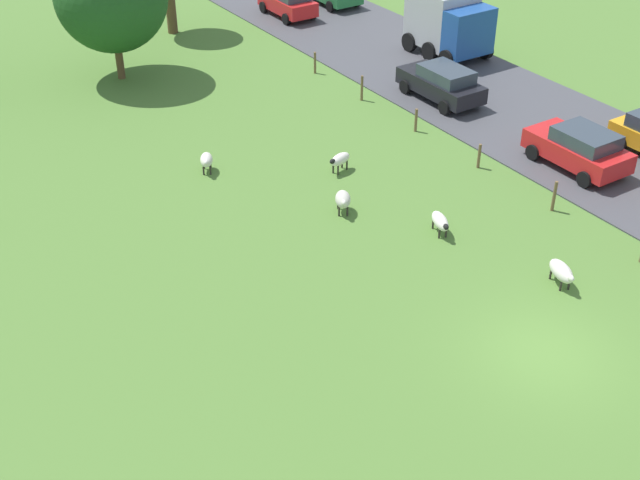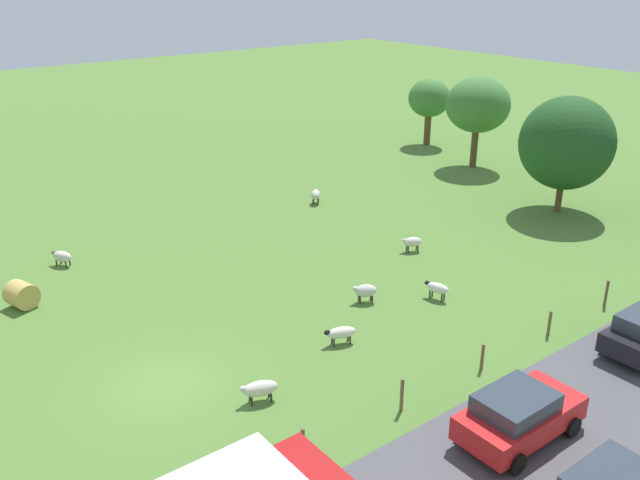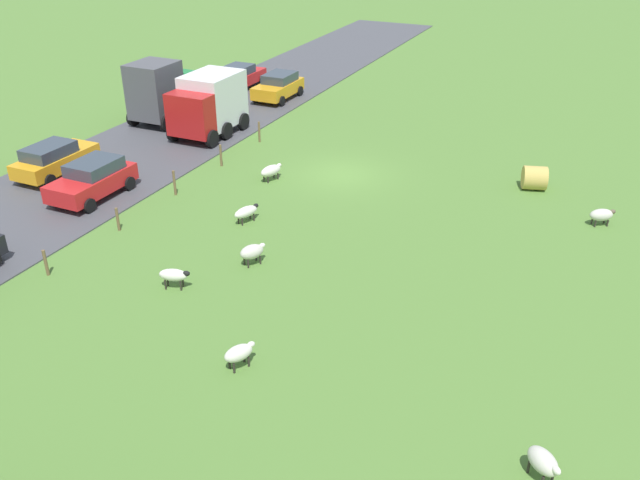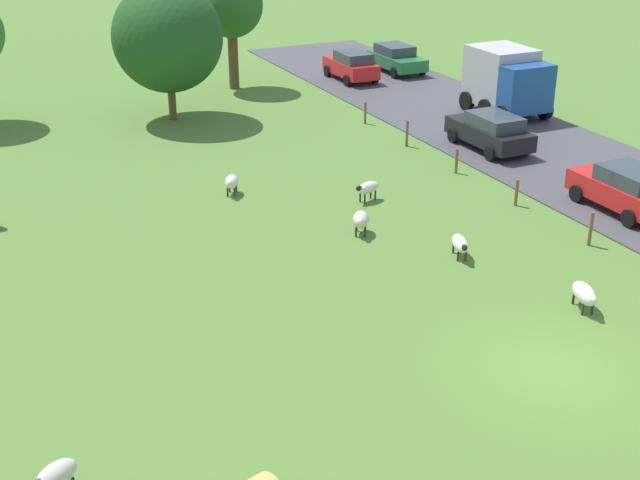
{
  "view_description": "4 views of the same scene",
  "coord_description": "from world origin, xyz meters",
  "px_view_note": "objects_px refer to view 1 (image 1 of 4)",
  "views": [
    {
      "loc": [
        -15.45,
        -11.86,
        15.76
      ],
      "look_at": [
        -3.18,
        6.83,
        1.25
      ],
      "focal_mm": 47.26,
      "sensor_mm": 36.0,
      "label": 1
    },
    {
      "loc": [
        19.0,
        -7.86,
        13.56
      ],
      "look_at": [
        -5.38,
        10.91,
        0.91
      ],
      "focal_mm": 38.32,
      "sensor_mm": 36.0,
      "label": 2
    },
    {
      "loc": [
        -11.87,
        28.25,
        12.68
      ],
      "look_at": [
        -2.68,
        8.34,
        0.96
      ],
      "focal_mm": 37.38,
      "sensor_mm": 36.0,
      "label": 3
    },
    {
      "loc": [
        -13.08,
        -13.97,
        11.73
      ],
      "look_at": [
        -3.22,
        6.87,
        1.39
      ],
      "focal_mm": 47.64,
      "sensor_mm": 36.0,
      "label": 4
    }
  ],
  "objects_px": {
    "car_0": "(579,148)",
    "car_2": "(442,83)",
    "sheep_3": "(440,221)",
    "sheep_1": "(561,271)",
    "sheep_2": "(340,160)",
    "sheep_0": "(206,160)",
    "car_4": "(288,2)",
    "truck_0": "(448,22)",
    "sheep_6": "(343,199)"
  },
  "relations": [
    {
      "from": "sheep_1",
      "to": "car_2",
      "type": "distance_m",
      "value": 14.57
    },
    {
      "from": "sheep_2",
      "to": "car_4",
      "type": "xyz_separation_m",
      "value": [
        8.19,
        17.23,
        0.39
      ]
    },
    {
      "from": "sheep_0",
      "to": "sheep_3",
      "type": "xyz_separation_m",
      "value": [
        4.72,
        -8.47,
        -0.04
      ]
    },
    {
      "from": "truck_0",
      "to": "car_0",
      "type": "distance_m",
      "value": 13.0
    },
    {
      "from": "sheep_2",
      "to": "sheep_6",
      "type": "bearing_deg",
      "value": -122.41
    },
    {
      "from": "sheep_6",
      "to": "truck_0",
      "type": "distance_m",
      "value": 16.87
    },
    {
      "from": "car_0",
      "to": "car_4",
      "type": "height_order",
      "value": "car_4"
    },
    {
      "from": "sheep_3",
      "to": "car_4",
      "type": "height_order",
      "value": "car_4"
    },
    {
      "from": "sheep_3",
      "to": "sheep_2",
      "type": "bearing_deg",
      "value": 93.6
    },
    {
      "from": "car_2",
      "to": "car_0",
      "type": "bearing_deg",
      "value": -88.69
    },
    {
      "from": "sheep_0",
      "to": "car_2",
      "type": "xyz_separation_m",
      "value": [
        12.14,
        0.27,
        0.38
      ]
    },
    {
      "from": "sheep_1",
      "to": "sheep_2",
      "type": "relative_size",
      "value": 1.15
    },
    {
      "from": "car_0",
      "to": "car_2",
      "type": "height_order",
      "value": "car_0"
    },
    {
      "from": "sheep_6",
      "to": "truck_0",
      "type": "relative_size",
      "value": 0.26
    },
    {
      "from": "car_2",
      "to": "car_4",
      "type": "xyz_separation_m",
      "value": [
        0.41,
        14.12,
        0.01
      ]
    },
    {
      "from": "sheep_0",
      "to": "truck_0",
      "type": "height_order",
      "value": "truck_0"
    },
    {
      "from": "sheep_2",
      "to": "truck_0",
      "type": "bearing_deg",
      "value": 32.37
    },
    {
      "from": "sheep_6",
      "to": "car_4",
      "type": "xyz_separation_m",
      "value": [
        9.85,
        19.85,
        0.38
      ]
    },
    {
      "from": "sheep_6",
      "to": "car_0",
      "type": "distance_m",
      "value": 9.9
    },
    {
      "from": "sheep_6",
      "to": "car_2",
      "type": "xyz_separation_m",
      "value": [
        9.44,
        5.73,
        0.36
      ]
    },
    {
      "from": "sheep_2",
      "to": "car_2",
      "type": "xyz_separation_m",
      "value": [
        7.78,
        3.11,
        0.37
      ]
    },
    {
      "from": "sheep_1",
      "to": "car_0",
      "type": "height_order",
      "value": "car_0"
    },
    {
      "from": "sheep_1",
      "to": "sheep_6",
      "type": "relative_size",
      "value": 1.23
    },
    {
      "from": "sheep_0",
      "to": "truck_0",
      "type": "distance_m",
      "value": 16.86
    },
    {
      "from": "sheep_0",
      "to": "sheep_1",
      "type": "distance_m",
      "value": 14.21
    },
    {
      "from": "sheep_0",
      "to": "sheep_1",
      "type": "height_order",
      "value": "same"
    },
    {
      "from": "sheep_0",
      "to": "sheep_6",
      "type": "bearing_deg",
      "value": -63.72
    },
    {
      "from": "sheep_0",
      "to": "car_0",
      "type": "height_order",
      "value": "car_0"
    },
    {
      "from": "sheep_6",
      "to": "car_4",
      "type": "distance_m",
      "value": 22.16
    },
    {
      "from": "sheep_6",
      "to": "sheep_1",
      "type": "bearing_deg",
      "value": -66.46
    },
    {
      "from": "sheep_3",
      "to": "car_0",
      "type": "bearing_deg",
      "value": 5.37
    },
    {
      "from": "sheep_0",
      "to": "car_4",
      "type": "relative_size",
      "value": 0.27
    },
    {
      "from": "sheep_2",
      "to": "sheep_0",
      "type": "bearing_deg",
      "value": 146.94
    },
    {
      "from": "car_0",
      "to": "car_2",
      "type": "distance_m",
      "value": 8.03
    },
    {
      "from": "car_2",
      "to": "car_4",
      "type": "relative_size",
      "value": 1.1
    },
    {
      "from": "car_4",
      "to": "truck_0",
      "type": "bearing_deg",
      "value": -69.7
    },
    {
      "from": "sheep_0",
      "to": "car_4",
      "type": "bearing_deg",
      "value": 48.89
    },
    {
      "from": "sheep_3",
      "to": "sheep_6",
      "type": "bearing_deg",
      "value": 123.91
    },
    {
      "from": "sheep_2",
      "to": "sheep_3",
      "type": "relative_size",
      "value": 0.9
    },
    {
      "from": "truck_0",
      "to": "car_4",
      "type": "relative_size",
      "value": 1.06
    },
    {
      "from": "truck_0",
      "to": "car_2",
      "type": "bearing_deg",
      "value": -132.6
    },
    {
      "from": "sheep_1",
      "to": "sheep_2",
      "type": "distance_m",
      "value": 10.19
    },
    {
      "from": "car_0",
      "to": "truck_0",
      "type": "bearing_deg",
      "value": 72.82
    },
    {
      "from": "sheep_2",
      "to": "sheep_3",
      "type": "bearing_deg",
      "value": -86.4
    },
    {
      "from": "car_0",
      "to": "sheep_3",
      "type": "bearing_deg",
      "value": -174.63
    },
    {
      "from": "sheep_0",
      "to": "truck_0",
      "type": "bearing_deg",
      "value": 16.0
    },
    {
      "from": "sheep_2",
      "to": "sheep_1",
      "type": "bearing_deg",
      "value": -81.11
    },
    {
      "from": "car_0",
      "to": "sheep_1",
      "type": "bearing_deg",
      "value": -141.11
    },
    {
      "from": "sheep_0",
      "to": "sheep_3",
      "type": "height_order",
      "value": "sheep_0"
    },
    {
      "from": "sheep_6",
      "to": "truck_0",
      "type": "bearing_deg",
      "value": 36.89
    }
  ]
}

